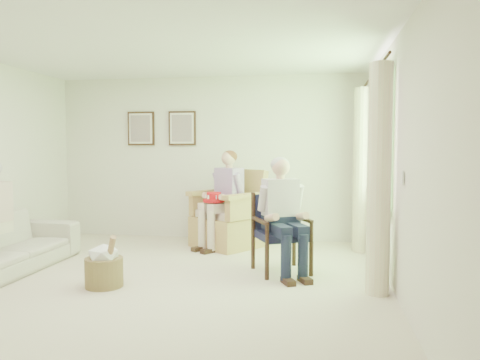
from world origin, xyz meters
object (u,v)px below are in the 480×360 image
Objects in this scene: person_dark at (281,208)px; hatbox at (104,265)px; wicker_armchair at (228,222)px; person_wicker at (226,192)px; red_hat at (214,198)px; wood_armchair at (282,229)px.

hatbox is (-1.80, -0.82, -0.55)m from person_dark.
person_wicker reaches higher than wicker_armchair.
red_hat is 0.53× the size of hatbox.
person_dark is at bearing -19.33° from person_wicker.
wood_armchair is 1.48m from person_wicker.
person_wicker reaches higher than hatbox.
wicker_armchair is 3.69× the size of red_hat.
person_dark is at bearing -46.79° from red_hat.
wood_armchair is at bearing -42.64° from red_hat.
wicker_armchair is 0.51m from red_hat.
hatbox is at bearing -177.62° from wood_armchair.
wood_armchair reaches higher than hatbox.
hatbox is (-0.90, -2.24, -0.14)m from wicker_armchair.
person_dark is at bearing -22.28° from wicker_armchair.
wicker_armchair is 1.73m from person_dark.
wood_armchair is at bearing 28.29° from hatbox.
red_hat is (-1.05, 0.97, 0.25)m from wood_armchair.
wicker_armchair is at bearing 99.40° from wood_armchair.
person_wicker reaches higher than person_dark.
wicker_armchair reaches higher than red_hat.
hatbox is at bearing 178.53° from person_dark.
red_hat is 2.14m from hatbox.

